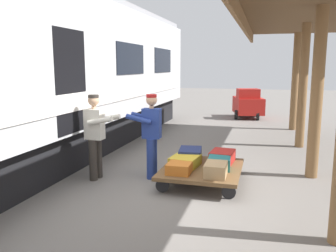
{
  "coord_description": "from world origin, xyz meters",
  "views": [
    {
      "loc": [
        -1.37,
        6.07,
        2.25
      ],
      "look_at": [
        0.36,
        -0.14,
        1.15
      ],
      "focal_mm": 37.56,
      "sensor_mm": 36.0,
      "label": 1
    }
  ],
  "objects_px": {
    "suitcase_red_plastic": "(222,156)",
    "luggage_cart": "(202,169)",
    "suitcase_navy_fabric": "(190,154)",
    "suitcase_yellow_case": "(185,161)",
    "suitcase_tan_vintage": "(216,170)",
    "suitcase_teal_softside": "(219,163)",
    "train_car": "(6,76)",
    "suitcase_orange_carryall": "(179,168)",
    "porter_in_overalls": "(151,133)",
    "baggage_tug": "(248,104)",
    "porter_by_door": "(96,134)"
  },
  "relations": [
    {
      "from": "luggage_cart",
      "to": "porter_in_overalls",
      "type": "height_order",
      "value": "porter_in_overalls"
    },
    {
      "from": "luggage_cart",
      "to": "suitcase_orange_carryall",
      "type": "distance_m",
      "value": 0.6
    },
    {
      "from": "suitcase_tan_vintage",
      "to": "suitcase_teal_softside",
      "type": "height_order",
      "value": "suitcase_tan_vintage"
    },
    {
      "from": "luggage_cart",
      "to": "suitcase_orange_carryall",
      "type": "bearing_deg",
      "value": 55.14
    },
    {
      "from": "suitcase_navy_fabric",
      "to": "suitcase_red_plastic",
      "type": "height_order",
      "value": "suitcase_navy_fabric"
    },
    {
      "from": "suitcase_orange_carryall",
      "to": "suitcase_teal_softside",
      "type": "height_order",
      "value": "suitcase_teal_softside"
    },
    {
      "from": "train_car",
      "to": "porter_in_overalls",
      "type": "distance_m",
      "value": 3.19
    },
    {
      "from": "suitcase_orange_carryall",
      "to": "luggage_cart",
      "type": "bearing_deg",
      "value": -124.86
    },
    {
      "from": "suitcase_red_plastic",
      "to": "baggage_tug",
      "type": "distance_m",
      "value": 8.69
    },
    {
      "from": "train_car",
      "to": "suitcase_teal_softside",
      "type": "bearing_deg",
      "value": -174.21
    },
    {
      "from": "suitcase_red_plastic",
      "to": "luggage_cart",
      "type": "bearing_deg",
      "value": 55.14
    },
    {
      "from": "suitcase_yellow_case",
      "to": "porter_in_overalls",
      "type": "distance_m",
      "value": 0.9
    },
    {
      "from": "luggage_cart",
      "to": "suitcase_tan_vintage",
      "type": "distance_m",
      "value": 0.61
    },
    {
      "from": "train_car",
      "to": "porter_by_door",
      "type": "distance_m",
      "value": 2.23
    },
    {
      "from": "suitcase_navy_fabric",
      "to": "porter_by_door",
      "type": "relative_size",
      "value": 0.37
    },
    {
      "from": "suitcase_teal_softside",
      "to": "suitcase_yellow_case",
      "type": "relative_size",
      "value": 0.81
    },
    {
      "from": "porter_in_overalls",
      "to": "baggage_tug",
      "type": "relative_size",
      "value": 0.89
    },
    {
      "from": "suitcase_teal_softside",
      "to": "suitcase_orange_carryall",
      "type": "bearing_deg",
      "value": 35.67
    },
    {
      "from": "suitcase_yellow_case",
      "to": "suitcase_orange_carryall",
      "type": "bearing_deg",
      "value": 90.0
    },
    {
      "from": "porter_by_door",
      "to": "baggage_tug",
      "type": "bearing_deg",
      "value": -104.69
    },
    {
      "from": "train_car",
      "to": "suitcase_red_plastic",
      "type": "height_order",
      "value": "train_car"
    },
    {
      "from": "suitcase_navy_fabric",
      "to": "luggage_cart",
      "type": "bearing_deg",
      "value": 124.86
    },
    {
      "from": "suitcase_navy_fabric",
      "to": "baggage_tug",
      "type": "xyz_separation_m",
      "value": [
        -0.73,
        -8.69,
        0.19
      ]
    },
    {
      "from": "luggage_cart",
      "to": "suitcase_red_plastic",
      "type": "bearing_deg",
      "value": -124.86
    },
    {
      "from": "suitcase_tan_vintage",
      "to": "suitcase_red_plastic",
      "type": "bearing_deg",
      "value": -90.0
    },
    {
      "from": "porter_in_overalls",
      "to": "suitcase_yellow_case",
      "type": "bearing_deg",
      "value": 173.66
    },
    {
      "from": "luggage_cart",
      "to": "baggage_tug",
      "type": "distance_m",
      "value": 9.19
    },
    {
      "from": "porter_in_overalls",
      "to": "baggage_tug",
      "type": "distance_m",
      "value": 9.21
    },
    {
      "from": "suitcase_navy_fabric",
      "to": "suitcase_teal_softside",
      "type": "bearing_deg",
      "value": 144.33
    },
    {
      "from": "train_car",
      "to": "baggage_tug",
      "type": "xyz_separation_m",
      "value": [
        -4.4,
        -9.61,
        -1.43
      ]
    },
    {
      "from": "suitcase_navy_fabric",
      "to": "suitcase_yellow_case",
      "type": "height_order",
      "value": "suitcase_navy_fabric"
    },
    {
      "from": "baggage_tug",
      "to": "suitcase_orange_carryall",
      "type": "bearing_deg",
      "value": 85.66
    },
    {
      "from": "train_car",
      "to": "suitcase_teal_softside",
      "type": "distance_m",
      "value": 4.65
    },
    {
      "from": "suitcase_navy_fabric",
      "to": "train_car",
      "type": "bearing_deg",
      "value": 14.08
    },
    {
      "from": "suitcase_orange_carryall",
      "to": "suitcase_yellow_case",
      "type": "relative_size",
      "value": 0.77
    },
    {
      "from": "suitcase_teal_softside",
      "to": "suitcase_yellow_case",
      "type": "distance_m",
      "value": 0.67
    },
    {
      "from": "porter_by_door",
      "to": "porter_in_overalls",
      "type": "bearing_deg",
      "value": -158.82
    },
    {
      "from": "suitcase_tan_vintage",
      "to": "luggage_cart",
      "type": "bearing_deg",
      "value": -55.14
    },
    {
      "from": "porter_in_overalls",
      "to": "baggage_tug",
      "type": "xyz_separation_m",
      "value": [
        -1.47,
        -9.09,
        -0.3
      ]
    },
    {
      "from": "train_car",
      "to": "porter_by_door",
      "type": "height_order",
      "value": "train_car"
    },
    {
      "from": "suitcase_tan_vintage",
      "to": "suitcase_teal_softside",
      "type": "bearing_deg",
      "value": -90.0
    },
    {
      "from": "suitcase_red_plastic",
      "to": "porter_in_overalls",
      "type": "distance_m",
      "value": 1.54
    },
    {
      "from": "train_car",
      "to": "luggage_cart",
      "type": "bearing_deg",
      "value": -173.73
    },
    {
      "from": "train_car",
      "to": "porter_by_door",
      "type": "bearing_deg",
      "value": -176.25
    },
    {
      "from": "suitcase_yellow_case",
      "to": "porter_by_door",
      "type": "bearing_deg",
      "value": 10.16
    },
    {
      "from": "porter_in_overalls",
      "to": "porter_by_door",
      "type": "height_order",
      "value": "same"
    },
    {
      "from": "luggage_cart",
      "to": "suitcase_tan_vintage",
      "type": "xyz_separation_m",
      "value": [
        -0.33,
        0.48,
        0.16
      ]
    },
    {
      "from": "luggage_cart",
      "to": "porter_in_overalls",
      "type": "bearing_deg",
      "value": -4.36
    },
    {
      "from": "suitcase_orange_carryall",
      "to": "baggage_tug",
      "type": "xyz_separation_m",
      "value": [
        -0.73,
        -9.65,
        0.22
      ]
    },
    {
      "from": "luggage_cart",
      "to": "suitcase_teal_softside",
      "type": "bearing_deg",
      "value": 180.0
    }
  ]
}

